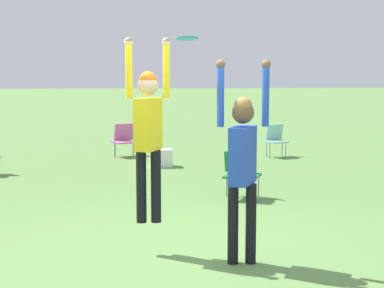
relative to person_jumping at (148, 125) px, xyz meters
The scene contains 8 objects.
ground_plane 1.58m from the person_jumping, 31.10° to the right, with size 120.00×120.00×0.00m, color #608C47.
person_jumping is the anchor object (origin of this frame).
person_defending 1.19m from the person_jumping, 25.70° to the right, with size 0.60×0.49×2.29m.
frisbee 1.10m from the person_jumping, 20.46° to the right, with size 0.27×0.27×0.04m.
camping_chair_1 8.73m from the person_jumping, 68.04° to the left, with size 0.59×0.64×0.80m.
camping_chair_2 8.53m from the person_jumping, 93.33° to the left, with size 0.71×0.77×0.81m.
camping_chair_3 3.69m from the person_jumping, 62.83° to the left, with size 0.72×0.77×0.77m.
cooler_box 6.83m from the person_jumping, 86.64° to the left, with size 0.46×0.39×0.39m.
Camera 1 is at (-0.41, -7.28, 2.21)m, focal length 60.00 mm.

